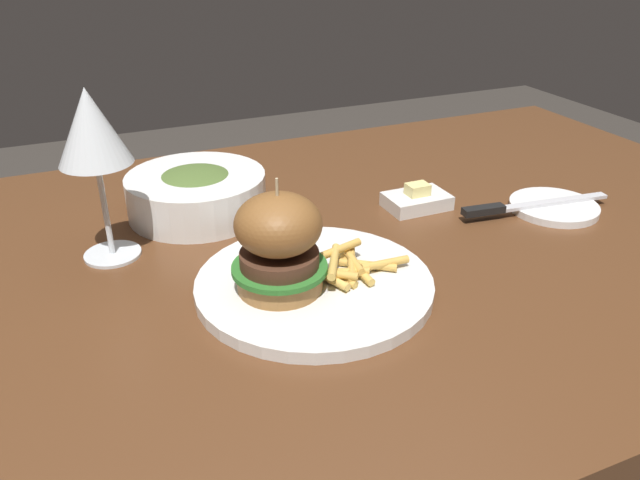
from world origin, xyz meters
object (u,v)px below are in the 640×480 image
at_px(wine_glass, 91,131).
at_px(soup_bowl, 197,193).
at_px(butter_dish, 417,200).
at_px(table_knife, 523,206).
at_px(bread_plate, 554,207).
at_px(burger_sandwich, 279,243).
at_px(main_plate, 314,285).

height_order(wine_glass, soup_bowl, wine_glass).
bearing_deg(butter_dish, table_knife, -32.90).
bearing_deg(butter_dish, bread_plate, -26.13).
relative_size(burger_sandwich, butter_dish, 1.43).
bearing_deg(table_knife, main_plate, -169.01).
distance_m(bread_plate, butter_dish, 0.19).
distance_m(wine_glass, bread_plate, 0.62).
relative_size(butter_dish, soup_bowl, 0.46).
distance_m(main_plate, burger_sandwich, 0.07).
relative_size(wine_glass, table_knife, 0.91).
relative_size(bread_plate, butter_dish, 1.39).
distance_m(main_plate, butter_dish, 0.26).
relative_size(table_knife, butter_dish, 2.57).
xyz_separation_m(table_knife, soup_bowl, (-0.41, 0.18, 0.02)).
bearing_deg(table_knife, burger_sandwich, -169.84).
bearing_deg(table_knife, bread_plate, -6.57).
height_order(burger_sandwich, wine_glass, wine_glass).
height_order(wine_glass, table_knife, wine_glass).
distance_m(burger_sandwich, butter_dish, 0.30).
height_order(main_plate, soup_bowl, soup_bowl).
height_order(bread_plate, table_knife, table_knife).
relative_size(table_knife, soup_bowl, 1.19).
relative_size(main_plate, bread_plate, 2.15).
height_order(burger_sandwich, butter_dish, burger_sandwich).
distance_m(wine_glass, butter_dish, 0.44).
bearing_deg(butter_dish, wine_glass, 176.42).
bearing_deg(main_plate, wine_glass, 138.61).
height_order(bread_plate, butter_dish, butter_dish).
bearing_deg(soup_bowl, butter_dish, -20.15).
bearing_deg(bread_plate, main_plate, -171.23).
xyz_separation_m(main_plate, butter_dish, (0.22, 0.15, 0.00)).
xyz_separation_m(burger_sandwich, soup_bowl, (-0.03, 0.25, -0.04)).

